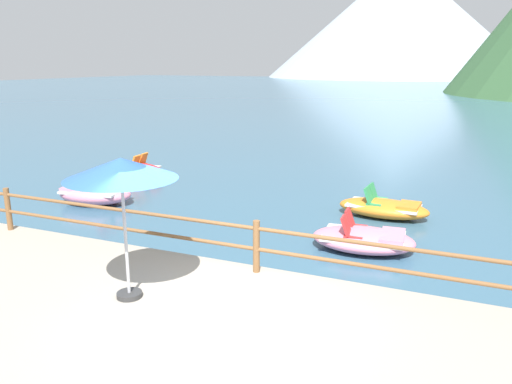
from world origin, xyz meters
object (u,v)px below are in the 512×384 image
(beach_umbrella, at_px, (121,171))
(pedal_boat_0, at_px, (131,170))
(pedal_boat_2, at_px, (384,208))
(pedal_boat_1, at_px, (95,193))
(pedal_boat_3, at_px, (364,239))

(beach_umbrella, relative_size, pedal_boat_0, 0.89)
(pedal_boat_2, bearing_deg, pedal_boat_1, -166.38)
(beach_umbrella, relative_size, pedal_boat_1, 0.94)
(beach_umbrella, height_order, pedal_boat_3, beach_umbrella)
(pedal_boat_0, bearing_deg, pedal_boat_3, -23.18)
(beach_umbrella, bearing_deg, pedal_boat_3, 58.70)
(pedal_boat_2, bearing_deg, pedal_boat_0, 172.31)
(pedal_boat_2, bearing_deg, beach_umbrella, -111.00)
(pedal_boat_0, bearing_deg, pedal_boat_1, -71.34)
(pedal_boat_0, height_order, pedal_boat_2, pedal_boat_0)
(beach_umbrella, distance_m, pedal_boat_2, 8.08)
(pedal_boat_2, bearing_deg, pedal_boat_3, -89.87)
(beach_umbrella, relative_size, pedal_boat_2, 0.92)
(pedal_boat_2, height_order, pedal_boat_3, pedal_boat_2)
(pedal_boat_0, relative_size, pedal_boat_3, 1.07)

